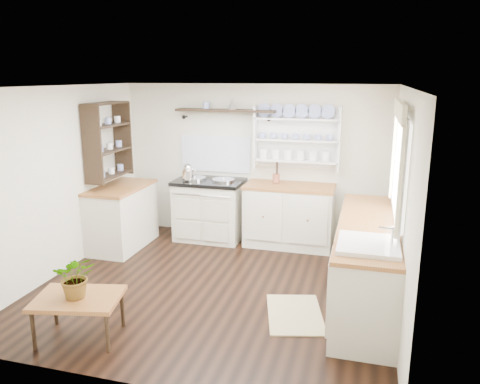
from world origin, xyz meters
The scene contains 19 objects.
floor centered at (0.00, 0.00, 0.00)m, with size 4.00×3.80×0.01m, color black.
wall_back centered at (0.00, 1.90, 1.15)m, with size 4.00×0.02×2.30m, color beige.
wall_right centered at (2.00, 0.00, 1.15)m, with size 0.02×3.80×2.30m, color beige.
wall_left centered at (-2.00, 0.00, 1.15)m, with size 0.02×3.80×2.30m, color beige.
ceiling centered at (0.00, 0.00, 2.30)m, with size 4.00×3.80×0.01m, color white.
window centered at (1.95, 0.15, 1.56)m, with size 0.08×1.55×1.22m.
aga_cooker centered at (-0.61, 1.57, 0.46)m, with size 1.02×0.71×0.94m.
back_cabinets centered at (0.60, 1.60, 0.46)m, with size 1.27×0.63×0.90m.
right_cabinets centered at (1.70, 0.10, 0.46)m, with size 0.62×2.43×0.90m.
belfast_sink centered at (1.70, -0.65, 0.80)m, with size 0.55×0.60×0.45m.
left_cabinets centered at (-1.70, 0.90, 0.46)m, with size 0.62×1.13×0.90m.
plate_rack centered at (0.65, 1.86, 1.56)m, with size 1.20×0.22×0.90m.
high_shelf centered at (-0.40, 1.78, 1.91)m, with size 1.50×0.29×0.16m.
left_shelving centered at (-1.84, 0.90, 1.55)m, with size 0.28×0.80×1.05m, color black.
kettle centered at (-0.89, 1.45, 1.04)m, with size 0.18×0.18×0.22m, color silver, non-canonical shape.
utensil_crock centered at (0.38, 1.68, 0.97)m, with size 0.11×0.11×0.12m, color #964E37.
center_table centered at (-0.87, -1.40, 0.37)m, with size 0.88×0.71×0.42m.
potted_plant centered at (-0.87, -1.40, 0.63)m, with size 0.37×0.32×0.41m, color #3F7233.
floor_rug centered at (1.02, -0.43, 0.01)m, with size 0.55×0.85×0.02m, color tan.
Camera 1 is at (1.64, -4.83, 2.42)m, focal length 35.00 mm.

